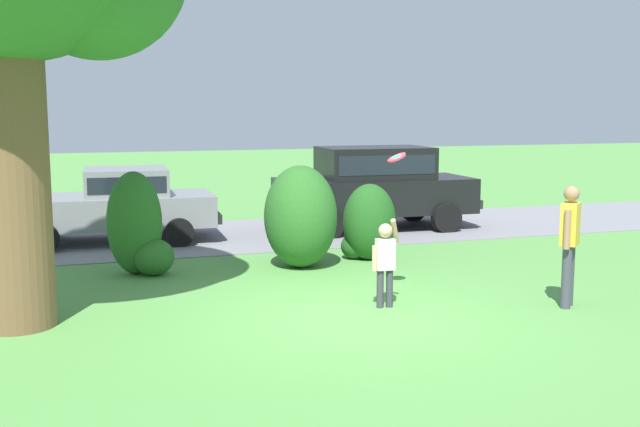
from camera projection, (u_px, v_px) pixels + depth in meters
The scene contains 10 objects.
ground_plane at pixel (354, 318), 10.30m from camera, with size 80.00×80.00×0.00m, color #518E42.
driveway_strip at pixel (241, 235), 16.92m from camera, with size 28.00×4.40×0.02m, color slate.
shrub_near_tree at pixel (138, 230), 12.93m from camera, with size 1.10×0.92×1.76m.
shrub_centre_left at pixel (301, 217), 13.47m from camera, with size 1.29×1.35×1.82m.
shrub_centre at pixel (368, 224), 14.20m from camera, with size 1.00×0.88×1.42m.
parked_sedan at pixel (116, 202), 15.97m from camera, with size 4.47×2.23×1.56m.
parked_suv at pixel (374, 183), 17.63m from camera, with size 4.75×2.19×1.92m.
child_thrower at pixel (385, 258), 10.78m from camera, with size 0.46×0.25×1.29m.
frisbee at pixel (397, 158), 11.00m from camera, with size 0.26×0.28×0.15m.
adult_onlooker at pixel (570, 239), 10.77m from camera, with size 0.41×0.41×1.74m.
Camera 1 is at (-3.57, -9.35, 2.84)m, focal length 42.77 mm.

